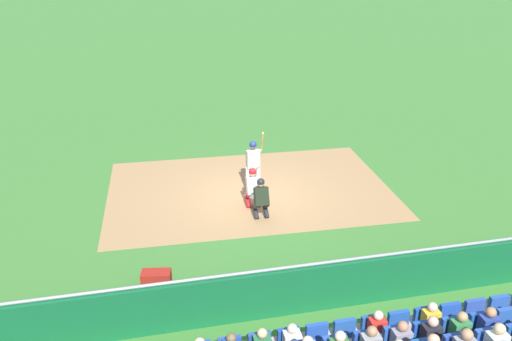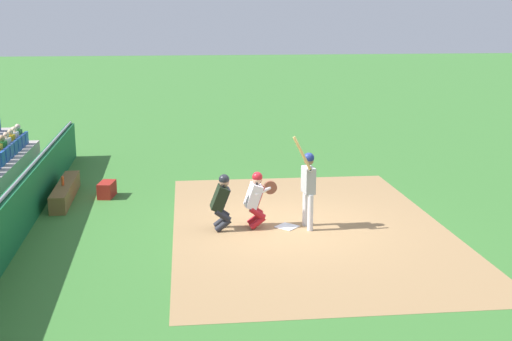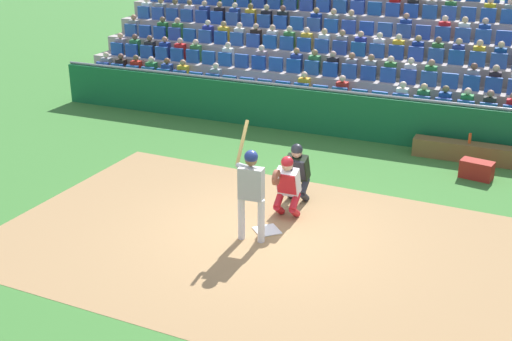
% 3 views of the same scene
% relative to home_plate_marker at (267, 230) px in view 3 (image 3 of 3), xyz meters
% --- Properties ---
extents(ground_plane, '(160.00, 160.00, 0.00)m').
position_rel_home_plate_marker_xyz_m(ground_plane, '(0.00, 0.00, -0.02)').
color(ground_plane, '#3A7430').
extents(infield_dirt_patch, '(9.62, 6.46, 0.01)m').
position_rel_home_plate_marker_xyz_m(infield_dirt_patch, '(0.00, 0.50, -0.01)').
color(infield_dirt_patch, '#9F7B4F').
rests_on(infield_dirt_patch, ground_plane).
extents(home_plate_marker, '(0.62, 0.62, 0.02)m').
position_rel_home_plate_marker_xyz_m(home_plate_marker, '(0.00, 0.00, 0.00)').
color(home_plate_marker, white).
rests_on(home_plate_marker, infield_dirt_patch).
extents(batter_at_plate, '(0.58, 0.55, 2.17)m').
position_rel_home_plate_marker_xyz_m(batter_at_plate, '(0.13, 0.44, 1.07)').
color(batter_at_plate, silver).
rests_on(batter_at_plate, ground_plane).
extents(catcher_crouching, '(0.47, 0.73, 1.31)m').
position_rel_home_plate_marker_xyz_m(catcher_crouching, '(-0.12, -0.69, 0.71)').
color(catcher_crouching, '#B21A23').
rests_on(catcher_crouching, ground_plane).
extents(home_plate_umpire, '(0.46, 0.46, 1.30)m').
position_rel_home_plate_marker_xyz_m(home_plate_umpire, '(-0.04, -1.48, 0.69)').
color(home_plate_umpire, '#21222A').
rests_on(home_plate_umpire, ground_plane).
extents(dugout_wall, '(17.86, 0.24, 1.24)m').
position_rel_home_plate_marker_xyz_m(dugout_wall, '(0.00, -5.88, 0.58)').
color(dugout_wall, '#135F32').
rests_on(dugout_wall, ground_plane).
extents(dugout_bench, '(3.01, 0.40, 0.44)m').
position_rel_home_plate_marker_xyz_m(dugout_bench, '(-3.18, -5.33, 0.20)').
color(dugout_bench, brown).
rests_on(dugout_bench, ground_plane).
extents(water_bottle_on_bench, '(0.07, 0.07, 0.24)m').
position_rel_home_plate_marker_xyz_m(water_bottle_on_bench, '(-2.96, -5.35, 0.54)').
color(water_bottle_on_bench, '#D44B1F').
rests_on(water_bottle_on_bench, dugout_bench).
extents(equipment_duffel_bag, '(0.76, 0.48, 0.41)m').
position_rel_home_plate_marker_xyz_m(equipment_duffel_bag, '(-3.28, -4.27, 0.19)').
color(equipment_duffel_bag, maroon).
rests_on(equipment_duffel_bag, ground_plane).
extents(bleacher_stand, '(19.27, 5.27, 3.60)m').
position_rel_home_plate_marker_xyz_m(bleacher_stand, '(0.00, -10.43, 1.08)').
color(bleacher_stand, '#A39893').
rests_on(bleacher_stand, ground_plane).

